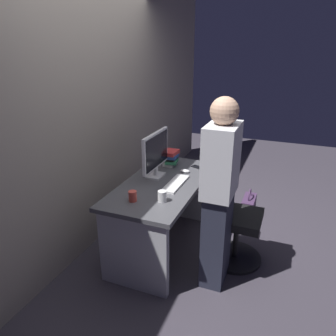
# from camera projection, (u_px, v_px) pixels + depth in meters

# --- Properties ---
(ground_plane) EXTENTS (9.00, 9.00, 0.00)m
(ground_plane) POSITION_uv_depth(u_px,v_px,m) (164.00, 245.00, 3.40)
(ground_plane) COLOR #3D3842
(wall_back) EXTENTS (6.40, 0.10, 3.00)m
(wall_back) POSITION_uv_depth(u_px,v_px,m) (89.00, 98.00, 3.12)
(wall_back) COLOR #9E9384
(wall_back) RESTS_ON ground
(desk) EXTENTS (1.45, 0.71, 0.74)m
(desk) POSITION_uv_depth(u_px,v_px,m) (163.00, 202.00, 3.21)
(desk) COLOR #4C4C51
(desk) RESTS_ON ground
(office_chair) EXTENTS (0.52, 0.52, 0.94)m
(office_chair) POSITION_uv_depth(u_px,v_px,m) (231.00, 219.00, 3.06)
(office_chair) COLOR black
(office_chair) RESTS_ON ground
(person_at_desk) EXTENTS (0.40, 0.24, 1.64)m
(person_at_desk) POSITION_uv_depth(u_px,v_px,m) (219.00, 195.00, 2.63)
(person_at_desk) COLOR #262838
(person_at_desk) RESTS_ON ground
(monitor) EXTENTS (0.54, 0.14, 0.46)m
(monitor) POSITION_uv_depth(u_px,v_px,m) (156.00, 152.00, 3.17)
(monitor) COLOR silver
(monitor) RESTS_ON desk
(keyboard) EXTENTS (0.43, 0.14, 0.02)m
(keyboard) POSITION_uv_depth(u_px,v_px,m) (176.00, 184.00, 3.06)
(keyboard) COLOR white
(keyboard) RESTS_ON desk
(mouse) EXTENTS (0.06, 0.10, 0.03)m
(mouse) POSITION_uv_depth(u_px,v_px,m) (185.00, 171.00, 3.35)
(mouse) COLOR white
(mouse) RESTS_ON desk
(cup_near_keyboard) EXTENTS (0.08, 0.08, 0.10)m
(cup_near_keyboard) POSITION_uv_depth(u_px,v_px,m) (162.00, 196.00, 2.72)
(cup_near_keyboard) COLOR silver
(cup_near_keyboard) RESTS_ON desk
(cup_by_monitor) EXTENTS (0.07, 0.07, 0.09)m
(cup_by_monitor) POSITION_uv_depth(u_px,v_px,m) (133.00, 196.00, 2.73)
(cup_by_monitor) COLOR #D84C3F
(cup_by_monitor) RESTS_ON desk
(book_stack) EXTENTS (0.20, 0.18, 0.17)m
(book_stack) POSITION_uv_depth(u_px,v_px,m) (171.00, 157.00, 3.52)
(book_stack) COLOR white
(book_stack) RESTS_ON desk
(cell_phone) EXTENTS (0.12, 0.16, 0.01)m
(cell_phone) POSITION_uv_depth(u_px,v_px,m) (198.00, 167.00, 3.48)
(cell_phone) COLOR black
(cell_phone) RESTS_ON desk
(handbag) EXTENTS (0.34, 0.14, 0.38)m
(handbag) POSITION_uv_depth(u_px,v_px,m) (248.00, 207.00, 3.91)
(handbag) COLOR #4C3356
(handbag) RESTS_ON ground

